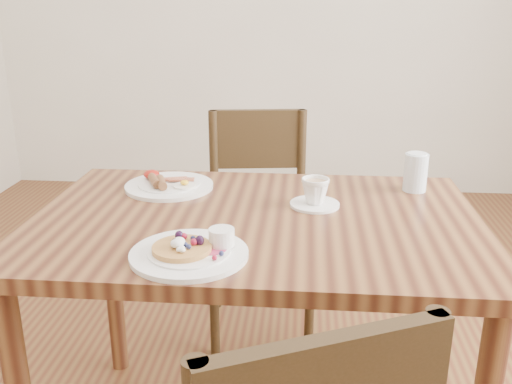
{
  "coord_description": "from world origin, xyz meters",
  "views": [
    {
      "loc": [
        0.13,
        -1.42,
        1.31
      ],
      "look_at": [
        0.0,
        0.0,
        0.82
      ],
      "focal_mm": 40.0,
      "sensor_mm": 36.0,
      "label": 1
    }
  ],
  "objects_px": {
    "pancake_plate": "(191,251)",
    "teacup_saucer": "(315,194)",
    "dining_table": "(256,250)",
    "chair_far": "(259,212)",
    "water_glass": "(416,172)",
    "breakfast_plate": "(168,185)"
  },
  "relations": [
    {
      "from": "water_glass",
      "to": "teacup_saucer",
      "type": "bearing_deg",
      "value": -152.02
    },
    {
      "from": "breakfast_plate",
      "to": "chair_far",
      "type": "bearing_deg",
      "value": 63.36
    },
    {
      "from": "chair_far",
      "to": "teacup_saucer",
      "type": "height_order",
      "value": "chair_far"
    },
    {
      "from": "water_glass",
      "to": "pancake_plate",
      "type": "bearing_deg",
      "value": -138.51
    },
    {
      "from": "pancake_plate",
      "to": "teacup_saucer",
      "type": "distance_m",
      "value": 0.46
    },
    {
      "from": "dining_table",
      "to": "chair_far",
      "type": "height_order",
      "value": "chair_far"
    },
    {
      "from": "chair_far",
      "to": "water_glass",
      "type": "xyz_separation_m",
      "value": [
        0.51,
        -0.44,
        0.31
      ]
    },
    {
      "from": "breakfast_plate",
      "to": "pancake_plate",
      "type": "bearing_deg",
      "value": -70.55
    },
    {
      "from": "teacup_saucer",
      "to": "dining_table",
      "type": "bearing_deg",
      "value": -147.78
    },
    {
      "from": "breakfast_plate",
      "to": "teacup_saucer",
      "type": "xyz_separation_m",
      "value": [
        0.45,
        -0.12,
        0.02
      ]
    },
    {
      "from": "dining_table",
      "to": "water_glass",
      "type": "xyz_separation_m",
      "value": [
        0.46,
        0.26,
        0.16
      ]
    },
    {
      "from": "pancake_plate",
      "to": "water_glass",
      "type": "relative_size",
      "value": 2.35
    },
    {
      "from": "pancake_plate",
      "to": "water_glass",
      "type": "distance_m",
      "value": 0.78
    },
    {
      "from": "dining_table",
      "to": "teacup_saucer",
      "type": "distance_m",
      "value": 0.23
    },
    {
      "from": "chair_far",
      "to": "pancake_plate",
      "type": "height_order",
      "value": "chair_far"
    },
    {
      "from": "chair_far",
      "to": "breakfast_plate",
      "type": "height_order",
      "value": "chair_far"
    },
    {
      "from": "dining_table",
      "to": "chair_far",
      "type": "distance_m",
      "value": 0.72
    },
    {
      "from": "dining_table",
      "to": "pancake_plate",
      "type": "relative_size",
      "value": 4.44
    },
    {
      "from": "pancake_plate",
      "to": "water_glass",
      "type": "bearing_deg",
      "value": 41.49
    },
    {
      "from": "chair_far",
      "to": "water_glass",
      "type": "height_order",
      "value": "chair_far"
    },
    {
      "from": "breakfast_plate",
      "to": "water_glass",
      "type": "xyz_separation_m",
      "value": [
        0.75,
        0.04,
        0.05
      ]
    },
    {
      "from": "dining_table",
      "to": "teacup_saucer",
      "type": "height_order",
      "value": "teacup_saucer"
    }
  ]
}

